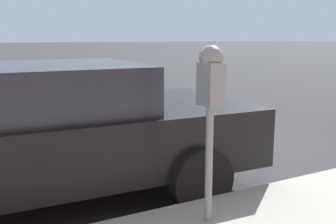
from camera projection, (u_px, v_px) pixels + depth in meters
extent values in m
plane|color=#2B2B2D|center=(164.00, 149.00, 5.97)|extent=(220.00, 220.00, 0.00)
cylinder|color=gray|center=(209.00, 164.00, 3.17)|extent=(0.06, 0.06, 0.97)
cube|color=gray|center=(211.00, 84.00, 3.05)|extent=(0.20, 0.14, 0.34)
sphere|color=gray|center=(211.00, 58.00, 3.01)|extent=(0.19, 0.19, 0.19)
cube|color=#B21919|center=(203.00, 88.00, 3.15)|extent=(0.01, 0.11, 0.12)
cube|color=black|center=(203.00, 73.00, 3.12)|extent=(0.01, 0.10, 0.08)
cube|color=black|center=(27.00, 142.00, 3.95)|extent=(2.08, 4.78, 0.62)
cube|color=#232833|center=(3.00, 90.00, 3.77)|extent=(1.77, 2.70, 0.47)
cylinder|color=black|center=(131.00, 135.00, 5.48)|extent=(0.24, 0.65, 0.64)
cylinder|color=black|center=(200.00, 179.00, 3.79)|extent=(0.24, 0.65, 0.64)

